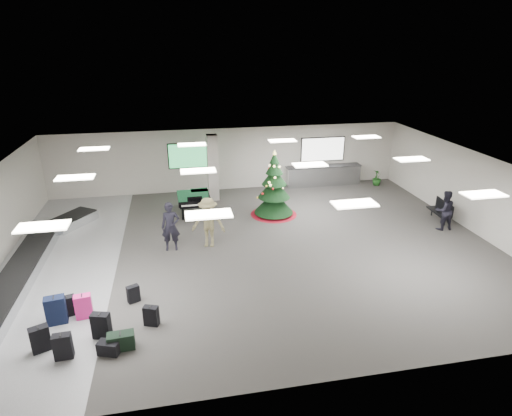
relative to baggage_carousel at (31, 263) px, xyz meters
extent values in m
plane|color=#3A3834|center=(7.84, 0.08, -0.21)|extent=(18.00, 18.00, 0.00)
cube|color=beige|center=(7.84, 7.08, 1.39)|extent=(18.00, 0.02, 3.20)
cube|color=beige|center=(7.84, -6.92, 1.39)|extent=(18.00, 0.02, 3.20)
cube|color=beige|center=(16.84, 0.08, 1.39)|extent=(0.02, 14.00, 3.20)
cube|color=silver|center=(7.84, 0.08, 2.99)|extent=(18.00, 14.00, 0.02)
cube|color=gray|center=(0.84, 0.08, -0.21)|extent=(4.00, 14.00, 0.01)
cube|color=#A39C95|center=(6.84, 5.68, 1.39)|extent=(0.50, 0.50, 3.20)
cube|color=green|center=(5.84, 7.03, 1.69)|extent=(2.20, 0.08, 1.30)
cube|color=white|center=(12.84, 7.03, 1.69)|extent=(2.40, 0.08, 1.30)
cube|color=white|center=(1.84, -3.92, 2.93)|extent=(1.20, 0.60, 0.04)
cube|color=white|center=(1.84, 0.08, 2.93)|extent=(1.20, 0.60, 0.04)
cube|color=white|center=(1.84, 4.08, 2.93)|extent=(1.20, 0.60, 0.04)
cube|color=white|center=(5.84, -3.92, 2.93)|extent=(1.20, 0.60, 0.04)
cube|color=white|center=(5.84, 0.08, 2.93)|extent=(1.20, 0.60, 0.04)
cube|color=white|center=(5.84, 4.08, 2.93)|extent=(1.20, 0.60, 0.04)
cube|color=white|center=(9.84, -3.92, 2.93)|extent=(1.20, 0.60, 0.04)
cube|color=white|center=(9.84, 0.08, 2.93)|extent=(1.20, 0.60, 0.04)
cube|color=white|center=(9.84, 4.08, 2.93)|extent=(1.20, 0.60, 0.04)
cube|color=white|center=(13.84, -3.92, 2.93)|extent=(1.20, 0.60, 0.04)
cube|color=white|center=(13.84, 0.08, 2.93)|extent=(1.20, 0.60, 0.04)
cube|color=white|center=(13.84, 4.08, 2.93)|extent=(1.20, 0.60, 0.04)
cube|color=silver|center=(-0.16, -0.92, -0.02)|extent=(1.00, 8.00, 0.38)
cube|color=black|center=(-0.16, -0.92, 0.19)|extent=(0.95, 7.90, 0.05)
cube|color=silver|center=(0.64, 3.68, -0.02)|extent=(1.97, 2.21, 0.38)
cube|color=black|center=(0.64, 3.68, 0.19)|extent=(1.87, 2.10, 0.05)
cube|color=silver|center=(12.84, 6.73, 0.31)|extent=(4.00, 0.60, 1.05)
cube|color=#28282B|center=(12.84, 6.73, 0.85)|extent=(4.05, 0.65, 0.04)
cube|color=black|center=(2.07, -4.91, 0.13)|extent=(0.45, 0.27, 0.68)
cube|color=black|center=(2.07, -4.91, 0.48)|extent=(0.04, 0.15, 0.02)
cube|color=black|center=(2.89, -4.27, 0.15)|extent=(0.52, 0.36, 0.72)
cube|color=black|center=(2.89, -4.27, 0.52)|extent=(0.07, 0.15, 0.02)
cube|color=#E31D7E|center=(2.28, -3.27, 0.15)|extent=(0.49, 0.32, 0.72)
cube|color=black|center=(2.28, -3.27, 0.51)|extent=(0.05, 0.16, 0.02)
cube|color=black|center=(3.58, -2.73, 0.05)|extent=(0.41, 0.33, 0.53)
cube|color=black|center=(3.58, -2.73, 0.33)|extent=(0.08, 0.12, 0.02)
cube|color=black|center=(1.58, -3.39, 0.20)|extent=(0.58, 0.40, 0.82)
cube|color=black|center=(1.58, -3.39, 0.62)|extent=(0.06, 0.19, 0.02)
cube|color=black|center=(1.45, -4.51, 0.13)|extent=(0.52, 0.42, 0.69)
cube|color=black|center=(1.45, -4.51, 0.49)|extent=(0.09, 0.15, 0.02)
cube|color=black|center=(3.42, -4.82, 0.01)|extent=(0.69, 0.38, 0.44)
cube|color=black|center=(3.42, -4.82, 0.24)|extent=(0.05, 0.20, 0.02)
cube|color=black|center=(4.15, -3.97, 0.08)|extent=(0.45, 0.33, 0.58)
cube|color=black|center=(4.15, -3.97, 0.38)|extent=(0.07, 0.13, 0.02)
cube|color=black|center=(1.82, -3.06, 0.09)|extent=(0.46, 0.33, 0.60)
cube|color=black|center=(1.82, -3.06, 0.40)|extent=(0.07, 0.14, 0.02)
cube|color=black|center=(3.13, -4.96, -0.04)|extent=(0.60, 0.45, 0.35)
cube|color=black|center=(3.13, -4.96, 0.14)|extent=(0.08, 0.17, 0.02)
cone|color=maroon|center=(9.28, 3.18, -0.15)|extent=(2.08, 2.08, 0.13)
cylinder|color=#3F2819|center=(9.28, 3.18, 0.06)|extent=(0.13, 0.13, 0.55)
cone|color=black|center=(9.28, 3.18, 0.39)|extent=(1.75, 1.75, 0.98)
cone|color=black|center=(9.28, 3.18, 1.05)|extent=(1.42, 1.42, 0.88)
cone|color=black|center=(9.28, 3.18, 1.59)|extent=(1.09, 1.09, 0.77)
cone|color=black|center=(9.28, 3.18, 2.03)|extent=(0.77, 0.77, 0.66)
cone|color=black|center=(9.28, 3.18, 2.41)|extent=(0.44, 0.44, 0.49)
cone|color=#FFE566|center=(9.28, 3.18, 2.65)|extent=(0.18, 0.18, 0.20)
cube|color=black|center=(5.78, 3.99, 0.54)|extent=(1.46, 1.64, 0.26)
cube|color=black|center=(5.81, 3.13, 0.46)|extent=(1.33, 0.31, 0.09)
cube|color=white|center=(5.81, 3.10, 0.52)|extent=(1.19, 0.16, 0.02)
cube|color=black|center=(5.80, 3.35, 0.72)|extent=(0.64, 0.05, 0.20)
cylinder|color=black|center=(5.25, 3.34, 0.10)|extent=(0.09, 0.09, 0.62)
cylinder|color=black|center=(6.35, 3.37, 0.10)|extent=(0.09, 0.09, 0.62)
cylinder|color=black|center=(5.77, 4.63, 0.10)|extent=(0.09, 0.09, 0.62)
cube|color=black|center=(16.13, 1.14, 0.17)|extent=(0.57, 1.42, 0.06)
cylinder|color=black|center=(16.13, 0.59, -0.03)|extent=(0.06, 0.06, 0.37)
cylinder|color=black|center=(16.13, 1.70, -0.03)|extent=(0.06, 0.06, 0.37)
cube|color=black|center=(16.35, 1.14, 0.43)|extent=(0.16, 1.38, 0.46)
imported|color=black|center=(4.75, 0.55, 0.72)|extent=(0.69, 0.47, 1.86)
imported|color=olive|center=(6.15, 0.58, 0.75)|extent=(1.40, 1.04, 1.94)
imported|color=black|center=(15.75, 0.28, 0.62)|extent=(0.82, 0.64, 1.67)
imported|color=#1D4516|center=(10.23, 6.58, 0.16)|extent=(0.52, 0.49, 0.74)
imported|color=#1D4516|center=(15.67, 6.16, 0.21)|extent=(0.52, 0.52, 0.84)
camera|label=1|loc=(5.09, -14.14, 7.13)|focal=30.00mm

